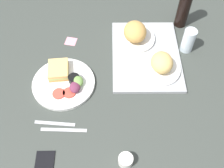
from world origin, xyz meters
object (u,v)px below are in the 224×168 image
serving_tray (146,55)px  bread_plate_near (135,34)px  soda_bottle (184,6)px  knife (64,130)px  bread_plate_far (161,65)px  espresso_cup (126,160)px  fork (55,123)px  plate_with_salad (64,81)px  sticky_note (71,41)px  drinking_glass (188,40)px

serving_tray → bread_plate_near: bread_plate_near is taller
bread_plate_near → soda_bottle: (-13.18, 25.73, 6.04)cm
knife → bread_plate_far: bearing=37.4°
serving_tray → espresso_cup: 54.84cm
bread_plate_far → fork: bread_plate_far is taller
fork → plate_with_salad: bearing=88.9°
bread_plate_near → bread_plate_far: bearing=28.4°
espresso_cup → sticky_note: espresso_cup is taller
bread_plate_near → plate_with_salad: 42.46cm
serving_tray → bread_plate_near: bearing=-151.6°
serving_tray → drinking_glass: (-4.23, 20.64, 5.47)cm
soda_bottle → fork: bearing=-46.1°
drinking_glass → espresso_cup: 66.58cm
soda_bottle → espresso_cup: bearing=-23.4°
soda_bottle → bread_plate_near: bearing=-62.9°
bread_plate_near → plate_with_salad: bearing=-52.7°
serving_tray → bread_plate_near: 12.00cm
bread_plate_near → drinking_glass: drinking_glass is taller
fork → bread_plate_near: bearing=57.6°
drinking_glass → espresso_cup: drinking_glass is taller
espresso_cup → knife: bearing=-119.0°
sticky_note → fork: bearing=-3.9°
serving_tray → drinking_glass: drinking_glass is taller
bread_plate_near → sticky_note: 33.39cm
soda_bottle → sticky_note: 61.01cm
soda_bottle → sticky_note: (12.20, -58.58, -11.88)cm
serving_tray → bread_plate_far: (10.10, 5.48, 4.45)cm
fork → espresso_cup: bearing=-24.6°
drinking_glass → bread_plate_near: bearing=-101.7°
bread_plate_near → serving_tray: bearing=28.4°
bread_plate_near → bread_plate_far: size_ratio=1.01×
serving_tray → knife: bearing=-43.1°
drinking_glass → fork: 74.39cm
bread_plate_far → espresso_cup: 46.97cm
soda_bottle → knife: bearing=-42.8°
knife → bread_plate_near: bearing=59.7°
espresso_cup → sticky_note: bearing=-158.2°
knife → sticky_note: knife is taller
bread_plate_far → knife: size_ratio=1.06×
serving_tray → plate_with_salad: (16.02, -38.78, 0.91)cm
espresso_cup → knife: size_ratio=0.29×
serving_tray → plate_with_salad: size_ratio=1.58×
soda_bottle → espresso_cup: 83.58cm
sticky_note → serving_tray: bearing=74.5°
espresso_cup → fork: 33.30cm
espresso_cup → fork: (-16.71, -28.75, -1.75)cm
espresso_cup → knife: 28.35cm
sticky_note → drinking_glass: bearing=83.9°
serving_tray → soda_bottle: (-22.74, 20.56, 11.14)cm
soda_bottle → sticky_note: size_ratio=4.26×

